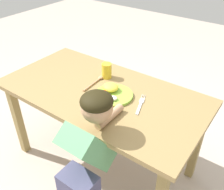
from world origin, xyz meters
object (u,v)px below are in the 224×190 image
fork (140,105)px  drinking_cup (107,71)px  spoon (97,81)px  person (86,167)px  plate (113,93)px

fork → drinking_cup: size_ratio=1.89×
fork → drinking_cup: 0.40m
drinking_cup → fork: bearing=-21.8°
fork → spoon: size_ratio=0.90×
drinking_cup → person: bearing=-63.1°
plate → fork: size_ratio=1.19×
fork → drinking_cup: drinking_cup is taller
fork → drinking_cup: (-0.37, 0.15, 0.05)m
plate → person: size_ratio=0.27×
spoon → drinking_cup: 0.10m
fork → person: (-0.07, -0.44, -0.19)m
spoon → drinking_cup: size_ratio=2.11×
fork → drinking_cup: bearing=49.7°
fork → spoon: spoon is taller
fork → spoon: bearing=63.1°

